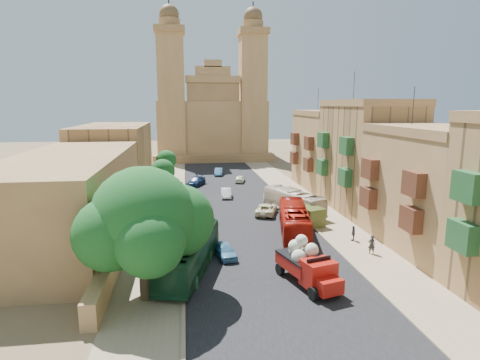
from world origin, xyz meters
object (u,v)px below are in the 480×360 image
object	(u,v)px
street_tree_c	(163,171)
car_blue_a	(226,250)
bus_green_north	(189,253)
pedestrian_c	(353,233)
street_tree_d	(166,160)
car_white_a	(226,193)
bus_red_east	(294,220)
car_cream	(266,209)
car_dkblue	(196,181)
car_blue_b	(219,172)
street_tree_b	(157,189)
ficus_tree	(145,222)
street_tree_a	(148,220)
red_truck	(308,264)
church	(212,120)
car_white_b	(240,179)
olive_pickup	(304,214)
bus_cream_east	(293,201)
pedestrian_a	(372,245)

from	to	relation	value
street_tree_c	car_blue_a	distance (m)	26.18
bus_green_north	pedestrian_c	world-z (taller)	bus_green_north
street_tree_d	car_white_a	distance (m)	17.06
bus_red_east	car_cream	bearing A→B (deg)	-69.91
street_tree_c	pedestrian_c	bearing A→B (deg)	-49.06
car_dkblue	car_blue_b	size ratio (longest dim) A/B	1.21
car_dkblue	car_blue_b	bearing A→B (deg)	88.23
car_cream	street_tree_b	bearing A→B (deg)	19.38
street_tree_c	car_cream	xyz separation A→B (m)	(12.97, -11.87, -2.99)
ficus_tree	street_tree_a	bearing A→B (deg)	94.17
bus_red_east	car_blue_b	xyz separation A→B (m)	(-4.74, 36.41, -0.87)
street_tree_c	pedestrian_c	distance (m)	29.96
street_tree_a	red_truck	world-z (taller)	street_tree_a
street_tree_d	car_blue_b	bearing A→B (deg)	25.09
bus_red_east	car_blue_b	size ratio (longest dim) A/B	2.72
church	street_tree_b	bearing A→B (deg)	-100.38
church	bus_red_east	world-z (taller)	church
bus_red_east	car_white_b	bearing A→B (deg)	-75.58
bus_green_north	car_dkblue	world-z (taller)	bus_green_north
street_tree_c	car_blue_a	size ratio (longest dim) A/B	1.50
car_blue_a	car_dkblue	bearing A→B (deg)	84.00
olive_pickup	car_dkblue	distance (m)	25.83
red_truck	olive_pickup	xyz separation A→B (m)	(4.34, 15.33, -0.56)
street_tree_d	car_blue_b	size ratio (longest dim) A/B	1.35
bus_cream_east	ficus_tree	bearing A→B (deg)	30.71
street_tree_a	pedestrian_a	distance (m)	19.98
bus_cream_east	car_blue_b	xyz separation A→B (m)	(-7.00, 27.77, -0.74)
olive_pickup	car_blue_b	xyz separation A→B (m)	(-7.00, 32.45, -0.35)
street_tree_b	car_blue_b	world-z (taller)	street_tree_b
car_blue_a	car_cream	size ratio (longest dim) A/B	0.75
street_tree_a	bus_cream_east	world-z (taller)	street_tree_a
car_blue_b	pedestrian_c	xyz separation A→B (m)	(10.04, -38.97, 0.10)
ficus_tree	olive_pickup	bearing A→B (deg)	45.14
street_tree_c	street_tree_b	bearing A→B (deg)	-90.00
car_blue_a	car_dkblue	xyz separation A→B (m)	(-1.65, 32.27, 0.09)
bus_green_north	bus_red_east	bearing A→B (deg)	51.33
olive_pickup	pedestrian_c	size ratio (longest dim) A/B	3.58
street_tree_b	bus_cream_east	distance (m)	16.65
street_tree_b	bus_red_east	size ratio (longest dim) A/B	0.48
red_truck	car_cream	world-z (taller)	red_truck
car_white_b	car_blue_a	bearing A→B (deg)	95.96
ficus_tree	red_truck	distance (m)	12.23
bus_red_east	car_dkblue	world-z (taller)	bus_red_east
bus_green_north	car_cream	bearing A→B (deg)	74.47
street_tree_c	car_dkblue	bearing A→B (deg)	54.94
bus_cream_east	street_tree_c	bearing A→B (deg)	-56.14
street_tree_a	car_dkblue	xyz separation A→B (m)	(5.00, 31.12, -2.60)
red_truck	car_blue_a	world-z (taller)	red_truck
pedestrian_c	red_truck	bearing A→B (deg)	-22.44
street_tree_b	car_dkblue	world-z (taller)	street_tree_b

